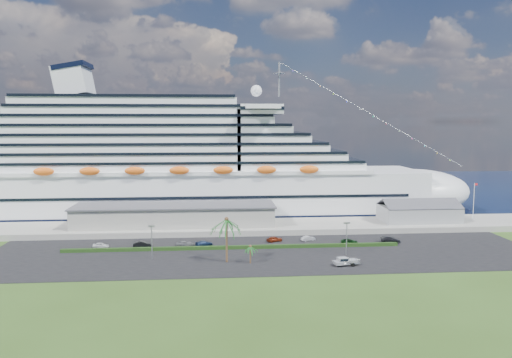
{
  "coord_description": "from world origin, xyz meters",
  "views": [
    {
      "loc": [
        -12.53,
        -111.58,
        33.25
      ],
      "look_at": [
        -0.89,
        30.0,
        16.92
      ],
      "focal_mm": 35.0,
      "sensor_mm": 36.0,
      "label": 1
    }
  ],
  "objects": [
    {
      "name": "lamp_post_left",
      "position": [
        -28.0,
        8.0,
        5.34
      ],
      "size": [
        1.6,
        0.35,
        8.27
      ],
      "color": "gray",
      "rests_on": "asphalt_lot"
    },
    {
      "name": "parked_car_0",
      "position": [
        -42.86,
        20.1,
        0.82
      ],
      "size": [
        4.26,
        2.12,
        1.4
      ],
      "primitive_type": "imported",
      "rotation": [
        0.0,
        0.0,
        1.45
      ],
      "color": "white",
      "rests_on": "asphalt_lot"
    },
    {
      "name": "palm_tall",
      "position": [
        -10.0,
        4.0,
        9.2
      ],
      "size": [
        8.82,
        8.82,
        11.13
      ],
      "color": "#47301E",
      "rests_on": "ground"
    },
    {
      "name": "ground",
      "position": [
        0.0,
        0.0,
        0.0
      ],
      "size": [
        420.0,
        420.0,
        0.0
      ],
      "primitive_type": "plane",
      "color": "#2F4A18",
      "rests_on": "ground"
    },
    {
      "name": "boat_trailer",
      "position": [
        18.27,
        -1.21,
        1.27
      ],
      "size": [
        6.12,
        4.11,
        1.74
      ],
      "color": "gray",
      "rests_on": "asphalt_lot"
    },
    {
      "name": "water",
      "position": [
        0.0,
        130.0,
        0.01
      ],
      "size": [
        420.0,
        160.0,
        0.02
      ],
      "primitive_type": "cube",
      "color": "black",
      "rests_on": "ground"
    },
    {
      "name": "parked_car_7",
      "position": [
        35.53,
        19.68,
        0.89
      ],
      "size": [
        5.76,
        3.94,
        1.55
      ],
      "primitive_type": "imported",
      "rotation": [
        0.0,
        0.0,
        1.2
      ],
      "color": "black",
      "rests_on": "asphalt_lot"
    },
    {
      "name": "parked_car_2",
      "position": [
        -20.86,
        20.34,
        0.75
      ],
      "size": [
        4.72,
        2.55,
        1.26
      ],
      "primitive_type": "imported",
      "rotation": [
        0.0,
        0.0,
        1.68
      ],
      "color": "gray",
      "rests_on": "asphalt_lot"
    },
    {
      "name": "pickup_truck",
      "position": [
        17.24,
        -1.26,
        1.17
      ],
      "size": [
        5.7,
        2.89,
        1.91
      ],
      "color": "black",
      "rests_on": "asphalt_lot"
    },
    {
      "name": "parked_car_4",
      "position": [
        3.69,
        23.13,
        0.87
      ],
      "size": [
        4.77,
        3.37,
        1.51
      ],
      "primitive_type": "imported",
      "rotation": [
        0.0,
        0.0,
        1.97
      ],
      "color": "maroon",
      "rests_on": "asphalt_lot"
    },
    {
      "name": "parked_car_3",
      "position": [
        -15.71,
        20.02,
        0.81
      ],
      "size": [
        5.15,
        3.78,
        1.39
      ],
      "primitive_type": "imported",
      "rotation": [
        0.0,
        0.0,
        2.01
      ],
      "color": "#11203E",
      "rests_on": "asphalt_lot"
    },
    {
      "name": "lamp_post_right",
      "position": [
        20.0,
        8.0,
        5.34
      ],
      "size": [
        1.6,
        0.35,
        8.27
      ],
      "color": "gray",
      "rests_on": "asphalt_lot"
    },
    {
      "name": "parked_car_5",
      "position": [
        13.22,
        23.43,
        0.79
      ],
      "size": [
        4.29,
        2.73,
        1.33
      ],
      "primitive_type": "imported",
      "rotation": [
        0.0,
        0.0,
        1.93
      ],
      "color": "#B4B6BC",
      "rests_on": "asphalt_lot"
    },
    {
      "name": "asphalt_lot",
      "position": [
        0.0,
        11.0,
        0.06
      ],
      "size": [
        140.0,
        38.0,
        0.12
      ],
      "primitive_type": "cube",
      "color": "black",
      "rests_on": "ground"
    },
    {
      "name": "parked_car_1",
      "position": [
        -32.01,
        19.87,
        0.91
      ],
      "size": [
        4.94,
        2.09,
        1.59
      ],
      "primitive_type": "imported",
      "rotation": [
        0.0,
        0.0,
        1.66
      ],
      "color": "black",
      "rests_on": "asphalt_lot"
    },
    {
      "name": "port_shed",
      "position": [
        52.0,
        40.0,
        4.4
      ],
      "size": [
        24.0,
        12.31,
        7.37
      ],
      "color": "gray",
      "rests_on": "wharf"
    },
    {
      "name": "flagpole",
      "position": [
        70.04,
        40.0,
        8.27
      ],
      "size": [
        1.08,
        0.16,
        12.0
      ],
      "color": "silver",
      "rests_on": "wharf"
    },
    {
      "name": "wharf",
      "position": [
        0.0,
        40.0,
        0.9
      ],
      "size": [
        240.0,
        20.0,
        1.8
      ],
      "primitive_type": "cube",
      "color": "gray",
      "rests_on": "ground"
    },
    {
      "name": "hedge",
      "position": [
        -8.0,
        16.0,
        0.57
      ],
      "size": [
        88.0,
        1.1,
        0.9
      ],
      "primitive_type": "cube",
      "color": "black",
      "rests_on": "asphalt_lot"
    },
    {
      "name": "palm_short",
      "position": [
        -4.5,
        2.5,
        3.67
      ],
      "size": [
        3.53,
        3.53,
        4.56
      ],
      "color": "#47301E",
      "rests_on": "ground"
    },
    {
      "name": "parked_car_6",
      "position": [
        23.83,
        19.29,
        0.76
      ],
      "size": [
        4.72,
        2.37,
        1.28
      ],
      "primitive_type": "imported",
      "rotation": [
        0.0,
        0.0,
        1.52
      ],
      "color": "black",
      "rests_on": "asphalt_lot"
    },
    {
      "name": "terminal_building",
      "position": [
        -25.0,
        40.0,
        5.01
      ],
      "size": [
        61.0,
        15.0,
        6.3
      ],
      "color": "gray",
      "rests_on": "wharf"
    },
    {
      "name": "cruise_ship",
      "position": [
        -21.53,
        64.0,
        16.69
      ],
      "size": [
        191.0,
        38.0,
        54.0
      ],
      "color": "silver",
      "rests_on": "ground"
    }
  ]
}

